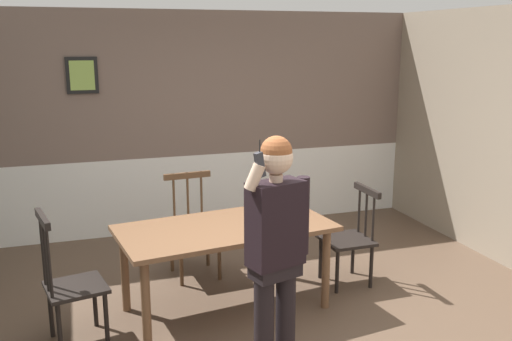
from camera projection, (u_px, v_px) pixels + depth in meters
The scene contains 7 objects.
ground_plane at pixel (265, 337), 4.45m from camera, with size 6.38×6.38×0.00m, color brown.
room_back_partition at pixel (189, 127), 6.79m from camera, with size 5.80×0.17×2.64m.
dining_table at pixel (225, 236), 4.77m from camera, with size 1.90×1.13×0.76m.
chair_near_window at pixel (350, 237), 5.36m from camera, with size 0.46×0.46×0.94m.
chair_by_doorway at pixel (193, 228), 5.56m from camera, with size 0.51×0.51×1.01m.
chair_at_table_head at pixel (70, 283), 4.27m from camera, with size 0.51×0.51×1.06m.
person_figure at pixel (276, 242), 3.77m from camera, with size 0.51×0.30×1.70m.
Camera 1 is at (-1.32, -3.81, 2.30)m, focal length 39.33 mm.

